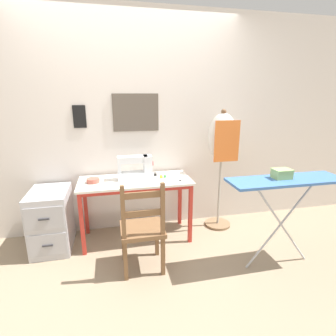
# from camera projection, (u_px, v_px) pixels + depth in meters

# --- Properties ---
(ground_plane) EXTENTS (14.00, 14.00, 0.00)m
(ground_plane) POSITION_uv_depth(u_px,v_px,m) (140.00, 250.00, 2.83)
(ground_plane) COLOR gray
(wall_back) EXTENTS (10.00, 0.07, 2.55)m
(wall_back) POSITION_uv_depth(u_px,v_px,m) (131.00, 125.00, 3.05)
(wall_back) COLOR silver
(wall_back) RESTS_ON ground_plane
(sewing_table) EXTENTS (1.23, 0.53, 0.71)m
(sewing_table) POSITION_uv_depth(u_px,v_px,m) (136.00, 187.00, 2.90)
(sewing_table) COLOR silver
(sewing_table) RESTS_ON ground_plane
(sewing_machine) EXTENTS (0.39, 0.16, 0.28)m
(sewing_machine) POSITION_uv_depth(u_px,v_px,m) (137.00, 168.00, 2.90)
(sewing_machine) COLOR white
(sewing_machine) RESTS_ON sewing_table
(fabric_bowl) EXTENTS (0.14, 0.14, 0.05)m
(fabric_bowl) POSITION_uv_depth(u_px,v_px,m) (93.00, 180.00, 2.79)
(fabric_bowl) COLOR #B25647
(fabric_bowl) RESTS_ON sewing_table
(scissors) EXTENTS (0.14, 0.10, 0.01)m
(scissors) POSITION_uv_depth(u_px,v_px,m) (183.00, 181.00, 2.84)
(scissors) COLOR silver
(scissors) RESTS_ON sewing_table
(thread_spool_near_machine) EXTENTS (0.04, 0.04, 0.04)m
(thread_spool_near_machine) POSITION_uv_depth(u_px,v_px,m) (155.00, 174.00, 3.01)
(thread_spool_near_machine) COLOR black
(thread_spool_near_machine) RESTS_ON sewing_table
(thread_spool_mid_table) EXTENTS (0.04, 0.04, 0.04)m
(thread_spool_mid_table) POSITION_uv_depth(u_px,v_px,m) (161.00, 176.00, 2.94)
(thread_spool_mid_table) COLOR yellow
(thread_spool_mid_table) RESTS_ON sewing_table
(thread_spool_far_edge) EXTENTS (0.03, 0.03, 0.04)m
(thread_spool_far_edge) POSITION_uv_depth(u_px,v_px,m) (165.00, 176.00, 2.96)
(thread_spool_far_edge) COLOR green
(thread_spool_far_edge) RESTS_ON sewing_table
(wooden_chair) EXTENTS (0.40, 0.38, 0.90)m
(wooden_chair) POSITION_uv_depth(u_px,v_px,m) (142.00, 229.00, 2.42)
(wooden_chair) COLOR brown
(wooden_chair) RESTS_ON ground_plane
(filing_cabinet) EXTENTS (0.39, 0.56, 0.65)m
(filing_cabinet) POSITION_uv_depth(u_px,v_px,m) (52.00, 220.00, 2.80)
(filing_cabinet) COLOR #B7B7BC
(filing_cabinet) RESTS_ON ground_plane
(dress_form) EXTENTS (0.35, 0.32, 1.46)m
(dress_form) POSITION_uv_depth(u_px,v_px,m) (222.00, 143.00, 3.08)
(dress_form) COLOR #846647
(dress_form) RESTS_ON ground_plane
(ironing_board) EXTENTS (1.08, 0.32, 0.89)m
(ironing_board) POSITION_uv_depth(u_px,v_px,m) (286.00, 184.00, 2.38)
(ironing_board) COLOR #3D6BAD
(ironing_board) RESTS_ON ground_plane
(storage_box) EXTENTS (0.16, 0.12, 0.09)m
(storage_box) POSITION_uv_depth(u_px,v_px,m) (282.00, 174.00, 2.38)
(storage_box) COLOR #8EB266
(storage_box) RESTS_ON ironing_board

